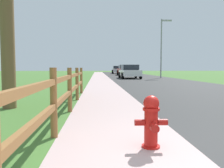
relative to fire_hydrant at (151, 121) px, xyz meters
name	(u,v)px	position (x,y,z in m)	size (l,w,h in m)	color
ground_plane	(109,77)	(0.61, 24.12, -0.38)	(120.00, 120.00, 0.00)	#43702E
road_asphalt	(135,77)	(4.11, 26.12, -0.38)	(7.00, 66.00, 0.01)	#303030
curb_concrete	(84,77)	(-2.39, 26.12, -0.38)	(6.00, 66.00, 0.01)	#BB9F9C
grass_verge	(72,77)	(-3.89, 26.12, -0.37)	(5.00, 66.00, 0.00)	#43702E
fire_hydrant	(151,121)	(0.00, 0.00, 0.00)	(0.46, 0.38, 0.73)	red
rail_fence	(70,87)	(-1.42, 2.71, 0.26)	(0.11, 8.74, 1.11)	brown
parked_suv_white	(130,71)	(2.70, 21.33, 0.35)	(2.09, 4.44, 1.43)	white
parked_car_red	(125,70)	(3.46, 31.87, 0.41)	(2.16, 4.96, 1.56)	maroon
parked_car_silver	(117,70)	(3.13, 41.04, 0.36)	(2.05, 4.34, 1.47)	#B7BABF
street_lamp	(162,43)	(6.33, 21.93, 3.40)	(1.17, 0.20, 6.35)	gray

